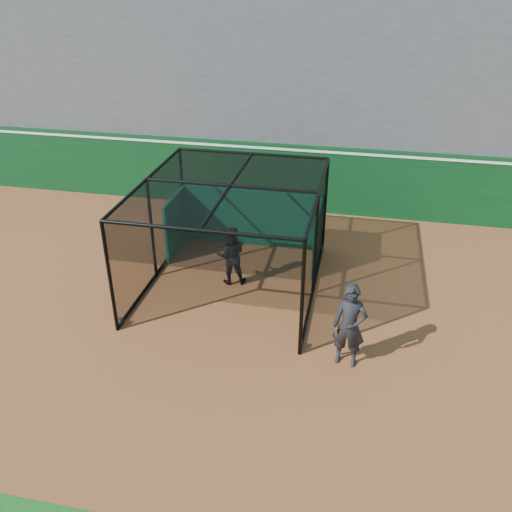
# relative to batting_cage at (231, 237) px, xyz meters

# --- Properties ---
(ground) EXTENTS (120.00, 120.00, 0.00)m
(ground) POSITION_rel_batting_cage_xyz_m (0.73, -2.69, -1.53)
(ground) COLOR brown
(ground) RESTS_ON ground
(outfield_wall) EXTENTS (50.00, 0.50, 2.50)m
(outfield_wall) POSITION_rel_batting_cage_xyz_m (0.73, 5.81, -0.24)
(outfield_wall) COLOR #093615
(outfield_wall) RESTS_ON ground
(grandstand) EXTENTS (50.00, 7.85, 8.95)m
(grandstand) POSITION_rel_batting_cage_xyz_m (0.73, 9.58, 2.95)
(grandstand) COLOR #4C4C4F
(grandstand) RESTS_ON ground
(batting_cage) EXTENTS (4.77, 5.56, 3.06)m
(batting_cage) POSITION_rel_batting_cage_xyz_m (0.00, 0.00, 0.00)
(batting_cage) COLOR black
(batting_cage) RESTS_ON ground
(batter) EXTENTS (1.00, 0.87, 1.76)m
(batter) POSITION_rel_batting_cage_xyz_m (-0.06, 0.13, -0.65)
(batter) COLOR black
(batter) RESTS_ON ground
(on_deck_player) EXTENTS (0.82, 0.59, 2.09)m
(on_deck_player) POSITION_rel_batting_cage_xyz_m (3.45, -2.83, -0.48)
(on_deck_player) COLOR black
(on_deck_player) RESTS_ON ground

